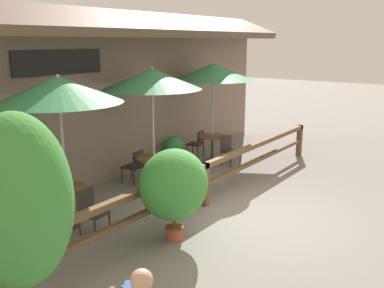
# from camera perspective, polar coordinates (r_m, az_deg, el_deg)

# --- Properties ---
(ground_plane) EXTENTS (60.00, 60.00, 0.00)m
(ground_plane) POSITION_cam_1_polar(r_m,az_deg,el_deg) (8.78, 7.45, -9.65)
(ground_plane) COLOR gray
(building_facade) EXTENTS (14.28, 1.49, 4.23)m
(building_facade) POSITION_cam_1_polar(r_m,az_deg,el_deg) (10.72, -11.90, 6.43)
(building_facade) COLOR gray
(building_facade) RESTS_ON ground
(patio_railing) EXTENTS (10.40, 0.14, 0.95)m
(patio_railing) POSITION_cam_1_polar(r_m,az_deg,el_deg) (9.05, 1.74, -4.13)
(patio_railing) COLOR brown
(patio_railing) RESTS_ON ground
(patio_umbrella_near) EXTENTS (2.29, 2.29, 2.88)m
(patio_umbrella_near) POSITION_cam_1_polar(r_m,az_deg,el_deg) (7.98, -17.35, 6.92)
(patio_umbrella_near) COLOR #B7B2A8
(patio_umbrella_near) RESTS_ON ground
(dining_table_near) EXTENTS (0.82, 0.82, 0.76)m
(dining_table_near) POSITION_cam_1_polar(r_m,az_deg,el_deg) (8.43, -16.40, -6.68)
(dining_table_near) COLOR brown
(dining_table_near) RESTS_ON ground
(chair_near_streetside) EXTENTS (0.46, 0.46, 0.83)m
(chair_near_streetside) POSITION_cam_1_polar(r_m,az_deg,el_deg) (8.06, -13.30, -8.55)
(chair_near_streetside) COLOR #332D28
(chair_near_streetside) RESTS_ON ground
(chair_near_wallside) EXTENTS (0.42, 0.42, 0.83)m
(chair_near_wallside) POSITION_cam_1_polar(r_m,az_deg,el_deg) (8.96, -18.70, -6.62)
(chair_near_wallside) COLOR #332D28
(chair_near_wallside) RESTS_ON ground
(patio_umbrella_middle) EXTENTS (2.29, 2.29, 2.88)m
(patio_umbrella_middle) POSITION_cam_1_polar(r_m,az_deg,el_deg) (9.86, -5.35, 8.63)
(patio_umbrella_middle) COLOR #B7B2A8
(patio_umbrella_middle) RESTS_ON ground
(dining_table_middle) EXTENTS (0.82, 0.82, 0.76)m
(dining_table_middle) POSITION_cam_1_polar(r_m,az_deg,el_deg) (10.23, -5.10, -2.59)
(dining_table_middle) COLOR brown
(dining_table_middle) RESTS_ON ground
(chair_middle_streetside) EXTENTS (0.46, 0.46, 0.83)m
(chair_middle_streetside) POSITION_cam_1_polar(r_m,az_deg,el_deg) (9.95, -2.07, -3.88)
(chair_middle_streetside) COLOR #332D28
(chair_middle_streetside) RESTS_ON ground
(chair_middle_wallside) EXTENTS (0.46, 0.46, 0.83)m
(chair_middle_wallside) POSITION_cam_1_polar(r_m,az_deg,el_deg) (10.65, -7.68, -2.82)
(chair_middle_wallside) COLOR #332D28
(chair_middle_wallside) RESTS_ON ground
(patio_umbrella_far) EXTENTS (2.29, 2.29, 2.88)m
(patio_umbrella_far) POSITION_cam_1_polar(r_m,az_deg,el_deg) (12.15, 2.84, 9.60)
(patio_umbrella_far) COLOR #B7B2A8
(patio_umbrella_far) RESTS_ON ground
(dining_table_far) EXTENTS (0.82, 0.82, 0.76)m
(dining_table_far) POSITION_cam_1_polar(r_m,az_deg,el_deg) (12.45, 2.73, 0.38)
(dining_table_far) COLOR brown
(dining_table_far) RESTS_ON ground
(chair_far_streetside) EXTENTS (0.50, 0.50, 0.83)m
(chair_far_streetside) POSITION_cam_1_polar(r_m,az_deg,el_deg) (12.14, 4.98, -0.71)
(chair_far_streetside) COLOR #332D28
(chair_far_streetside) RESTS_ON ground
(chair_far_wallside) EXTENTS (0.48, 0.48, 0.83)m
(chair_far_wallside) POSITION_cam_1_polar(r_m,az_deg,el_deg) (12.88, 0.69, 0.18)
(chair_far_wallside) COLOR #332D28
(chair_far_wallside) RESTS_ON ground
(potted_plant_tall_tropical) EXTENTS (1.27, 1.14, 1.66)m
(potted_plant_tall_tropical) POSITION_cam_1_polar(r_m,az_deg,el_deg) (7.44, -2.45, -5.52)
(potted_plant_tall_tropical) COLOR #9E4C33
(potted_plant_tall_tropical) RESTS_ON ground
(potted_plant_corner_fern) EXTENTS (1.30, 1.17, 2.71)m
(potted_plant_corner_fern) POSITION_cam_1_polar(r_m,az_deg,el_deg) (5.31, -22.14, -7.70)
(potted_plant_corner_fern) COLOR #B7AD99
(potted_plant_corner_fern) RESTS_ON ground
(potted_plant_small_flowering) EXTENTS (0.57, 0.55, 0.82)m
(potted_plant_small_flowering) POSITION_cam_1_polar(r_m,az_deg,el_deg) (12.16, -2.47, -0.86)
(potted_plant_small_flowering) COLOR #564C47
(potted_plant_small_flowering) RESTS_ON ground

